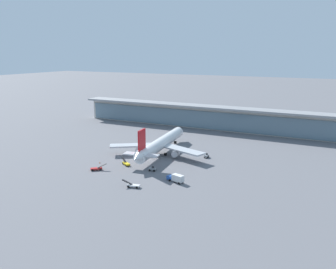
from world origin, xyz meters
The scene contains 10 objects.
ground_plane centered at (0.00, 0.00, 0.00)m, with size 1200.00×1200.00×0.00m, color slate.
airliner_on_stand centered at (1.00, 10.50, 5.30)m, with size 48.21×63.17×16.83m.
service_truck_near_nose_white centered at (12.85, -33.16, 0.81)m, with size 6.94×2.77×2.70m.
service_truck_under_wing_red centered at (-11.36, -23.41, 0.81)m, with size 5.99×5.52×2.70m.
service_truck_mid_apron_yellow centered at (-4.43, -11.76, 0.81)m, with size 6.44×4.85×2.70m.
service_truck_by_tail_grey centered at (10.06, -13.53, 0.87)m, with size 3.16×2.28×2.05m.
service_truck_on_taxiway_grey centered at (23.18, 15.23, 0.87)m, with size 1.91×2.98×2.05m.
service_truck_at_far_stand_blue centered at (24.77, -20.93, 1.69)m, with size 7.65×4.21×3.10m.
terminal_building centered at (0.00, 77.60, 7.87)m, with size 183.60×12.80×15.20m.
safety_cone_alpha centered at (-16.48, -14.83, 0.32)m, with size 0.62×0.62×0.70m.
Camera 1 is at (81.29, -138.27, 48.79)m, focal length 38.37 mm.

